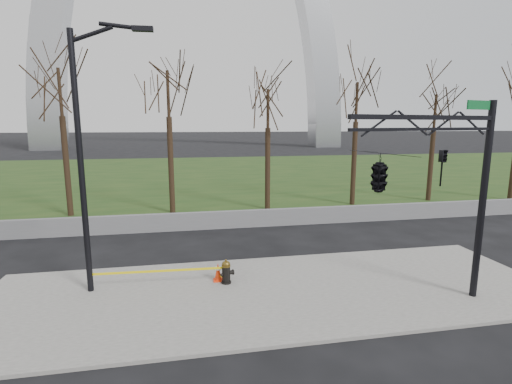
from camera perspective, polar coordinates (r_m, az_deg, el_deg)
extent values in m
plane|color=black|center=(12.60, 2.78, -14.90)|extent=(500.00, 500.00, 0.00)
cube|color=slate|center=(12.58, 2.78, -14.69)|extent=(18.00, 6.00, 0.10)
cube|color=#1B3814|center=(41.52, -6.92, 2.75)|extent=(120.00, 40.00, 0.06)
cube|color=#59595B|center=(19.89, -2.60, -4.06)|extent=(60.00, 0.30, 0.90)
cylinder|color=black|center=(13.09, -4.47, -13.30)|extent=(0.33, 0.33, 0.06)
cylinder|color=black|center=(12.99, -4.49, -12.23)|extent=(0.25, 0.25, 0.59)
cylinder|color=black|center=(13.04, -3.63, -11.89)|extent=(0.23, 0.20, 0.16)
cylinder|color=black|center=(12.94, -5.11, -12.24)|extent=(0.12, 0.12, 0.10)
cylinder|color=brown|center=(12.87, -4.51, -10.94)|extent=(0.29, 0.29, 0.06)
ellipsoid|color=brown|center=(12.85, -4.51, -10.69)|extent=(0.27, 0.27, 0.21)
cylinder|color=brown|center=(12.81, -4.52, -10.20)|extent=(0.06, 0.06, 0.08)
cube|color=#F5340C|center=(13.30, -5.69, -12.98)|extent=(0.33, 0.33, 0.04)
cone|color=#F5340C|center=(13.18, -5.71, -11.73)|extent=(0.25, 0.25, 0.59)
cylinder|color=white|center=(13.15, -5.72, -11.30)|extent=(0.19, 0.19, 0.09)
cylinder|color=black|center=(12.62, -24.72, 3.16)|extent=(0.18, 0.18, 8.00)
cylinder|color=black|center=(12.66, -23.53, 20.82)|extent=(1.27, 0.16, 0.56)
cylinder|color=black|center=(12.54, -19.56, 22.35)|extent=(1.21, 0.16, 0.22)
cube|color=black|center=(12.45, -16.61, 22.36)|extent=(0.61, 0.24, 0.14)
cylinder|color=black|center=(13.12, 30.78, -1.54)|extent=(0.20, 0.20, 6.00)
cube|color=black|center=(10.94, 24.32, 10.14)|extent=(4.89, 1.30, 0.12)
cube|color=black|center=(10.94, 24.21, 8.58)|extent=(4.88, 1.26, 0.08)
cube|color=#0C5926|center=(12.43, 30.37, 11.18)|extent=(0.88, 0.25, 0.25)
imported|color=black|center=(11.53, 26.14, 3.23)|extent=(0.21, 0.23, 1.00)
imported|color=black|center=(9.94, 18.01, 2.82)|extent=(1.10, 2.54, 1.00)
cube|color=yellow|center=(12.97, -14.25, -11.39)|extent=(4.31, 0.23, 0.08)
cube|color=yellow|center=(13.13, -5.10, -12.45)|extent=(0.25, 0.25, 0.08)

